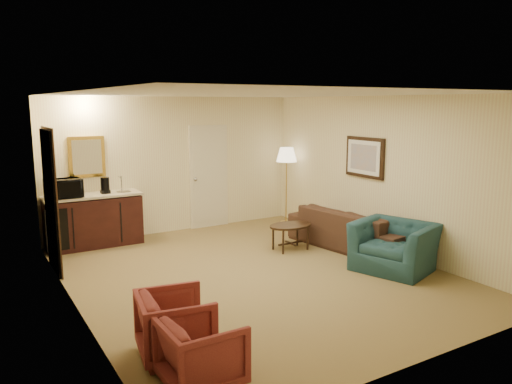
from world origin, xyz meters
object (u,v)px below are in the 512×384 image
Objects in this scene: teal_armchair at (395,238)px; coffee_table at (290,237)px; sofa at (353,222)px; rose_chair_near at (175,322)px; rose_chair_far at (201,348)px; coffee_maker at (105,185)px; microwave at (63,186)px; wetbar_cabinet at (94,220)px; floor_lamp at (286,185)px; waste_bin at (132,234)px.

teal_armchair is 1.44× the size of coffee_table.
rose_chair_near is at bearing 107.70° from sofa.
teal_armchair is 1.63× the size of rose_chair_far.
rose_chair_near is 2.52× the size of coffee_maker.
rose_chair_near is 1.26× the size of microwave.
microwave is at bearing 2.29° from rose_chair_far.
rose_chair_far is (-0.25, -4.97, -0.12)m from wetbar_cabinet.
microwave is at bearing 150.08° from coffee_table.
sofa is at bearing -19.50° from coffee_maker.
wetbar_cabinet is 4.38m from rose_chair_near.
microwave is at bearing 176.72° from floor_lamp.
coffee_maker is at bearing 1.45° from microwave.
coffee_table is at bearing -34.94° from wetbar_cabinet.
coffee_table is (3.06, 3.00, -0.12)m from rose_chair_far.
rose_chair_near is at bearing -101.83° from waste_bin.
floor_lamp is at bearing -4.47° from waste_bin.
microwave is at bearing -150.21° from teal_armchair.
teal_armchair is at bearing -50.75° from waste_bin.
waste_bin is (-3.20, 0.25, -0.66)m from floor_lamp.
waste_bin is at bearing -3.56° from microwave.
wetbar_cabinet is 4.51m from sofa.
floor_lamp reaches higher than sofa.
coffee_table is 0.49× the size of floor_lamp.
waste_bin is (-3.15, 2.35, -0.32)m from sofa.
sofa is 4.36m from coffee_maker.
teal_armchair is 4.12× the size of waste_bin.
teal_armchair reaches higher than wetbar_cabinet.
microwave reaches higher than waste_bin.
rose_chair_near is 4.40m from waste_bin.
coffee_maker is (-0.43, 0.06, 0.93)m from waste_bin.
rose_chair_near is 5.78m from floor_lamp.
sofa is at bearing -24.92° from coffee_table.
wetbar_cabinet is 6.09× the size of waste_bin.
floor_lamp is (1.04, 1.65, 0.57)m from coffee_table.
microwave is (-0.48, -0.07, 0.65)m from wetbar_cabinet.
coffee_maker is at bearing 171.88° from waste_bin.
waste_bin is (0.90, 4.30, -0.22)m from rose_chair_near.
rose_chair_near is at bearing -81.68° from coffee_maker.
floor_lamp is 3.65m from coffee_maker.
floor_lamp reaches higher than waste_bin.
teal_armchair is 3.88m from rose_chair_near.
coffee_maker reaches higher than wetbar_cabinet.
rose_chair_far is 5.04m from coffee_maker.
rose_chair_near is 1.05× the size of rose_chair_far.
waste_bin is at bearing -1.99° from rose_chair_near.
wetbar_cabinet is at bearing 175.25° from floor_lamp.
floor_lamp reaches higher than teal_armchair.
rose_chair_far is at bearing -80.93° from coffee_maker.
microwave is (-1.13, -0.00, 0.98)m from waste_bin.
rose_chair_near reaches higher than rose_chair_far.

